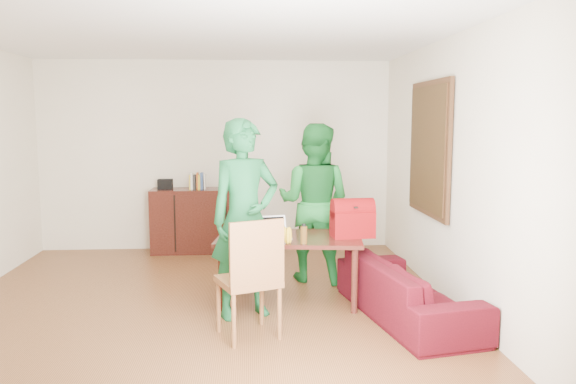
{
  "coord_description": "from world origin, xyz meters",
  "views": [
    {
      "loc": [
        0.48,
        -5.37,
        1.87
      ],
      "look_at": [
        0.88,
        0.44,
        1.11
      ],
      "focal_mm": 35.0,
      "sensor_mm": 36.0,
      "label": 1
    }
  ],
  "objects": [
    {
      "name": "room",
      "position": [
        0.01,
        0.13,
        1.31
      ],
      "size": [
        5.2,
        5.7,
        2.9
      ],
      "color": "#482912",
      "rests_on": "ground"
    },
    {
      "name": "table",
      "position": [
        0.88,
        0.24,
        0.6
      ],
      "size": [
        1.54,
        0.99,
        0.68
      ],
      "rotation": [
        0.0,
        0.0,
        -0.12
      ],
      "color": "black",
      "rests_on": "ground"
    },
    {
      "name": "chair",
      "position": [
        0.46,
        -0.69,
        0.31
      ],
      "size": [
        0.61,
        0.6,
        1.05
      ],
      "rotation": [
        0.0,
        0.0,
        0.38
      ],
      "color": "brown",
      "rests_on": "ground"
    },
    {
      "name": "person_near",
      "position": [
        0.43,
        -0.16,
        0.94
      ],
      "size": [
        0.81,
        0.69,
        1.88
      ],
      "primitive_type": "imported",
      "rotation": [
        0.0,
        0.0,
        0.43
      ],
      "color": "#125228",
      "rests_on": "ground"
    },
    {
      "name": "person_far",
      "position": [
        1.22,
        1.02,
        0.91
      ],
      "size": [
        1.09,
        0.99,
        1.82
      ],
      "primitive_type": "imported",
      "rotation": [
        0.0,
        0.0,
        2.73
      ],
      "color": "#166624",
      "rests_on": "ground"
    },
    {
      "name": "laptop",
      "position": [
        0.73,
        0.15,
        0.73
      ],
      "size": [
        0.33,
        0.26,
        0.21
      ],
      "rotation": [
        0.0,
        0.0,
        0.2
      ],
      "color": "white",
      "rests_on": "table"
    },
    {
      "name": "bananas",
      "position": [
        0.82,
        -0.08,
        0.71
      ],
      "size": [
        0.19,
        0.16,
        0.06
      ],
      "primitive_type": null,
      "rotation": [
        0.0,
        0.0,
        0.37
      ],
      "color": "gold",
      "rests_on": "table"
    },
    {
      "name": "bottle",
      "position": [
        0.99,
        -0.1,
        0.78
      ],
      "size": [
        0.07,
        0.07,
        0.19
      ],
      "primitive_type": "cylinder",
      "rotation": [
        0.0,
        0.0,
        -0.18
      ],
      "color": "#503412",
      "rests_on": "table"
    },
    {
      "name": "red_bag",
      "position": [
        1.52,
        0.17,
        0.84
      ],
      "size": [
        0.44,
        0.28,
        0.31
      ],
      "primitive_type": "cube",
      "rotation": [
        0.0,
        0.0,
        0.09
      ],
      "color": "maroon",
      "rests_on": "table"
    },
    {
      "name": "sofa",
      "position": [
        1.95,
        -0.32,
        0.27
      ],
      "size": [
        1.06,
        1.95,
        0.54
      ],
      "primitive_type": "imported",
      "rotation": [
        0.0,
        0.0,
        1.77
      ],
      "color": "#35060C",
      "rests_on": "ground"
    }
  ]
}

